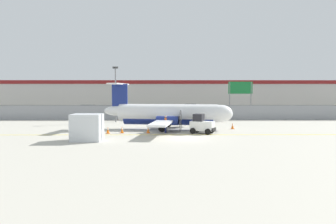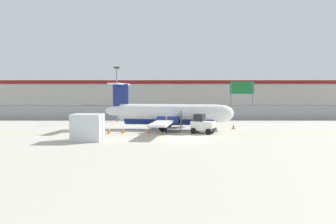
{
  "view_description": "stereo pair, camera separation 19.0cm",
  "coord_description": "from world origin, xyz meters",
  "px_view_note": "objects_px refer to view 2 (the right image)",
  "views": [
    {
      "loc": [
        -1.62,
        -28.36,
        4.06
      ],
      "look_at": [
        -1.32,
        7.33,
        1.8
      ],
      "focal_mm": 35.0,
      "sensor_mm": 36.0,
      "label": 1
    },
    {
      "loc": [
        -1.43,
        -28.36,
        4.06
      ],
      "look_at": [
        -1.32,
        7.33,
        1.8
      ],
      "focal_mm": 35.0,
      "sensor_mm": 36.0,
      "label": 2
    }
  ],
  "objects_px": {
    "traffic_cone_near_right": "(233,126)",
    "parked_car_1": "(109,111)",
    "parked_car_6": "(240,111)",
    "parked_car_3": "(163,110)",
    "apron_light_pole": "(116,89)",
    "traffic_cone_near_left": "(148,130)",
    "parked_car_7": "(272,111)",
    "highway_sign": "(241,91)",
    "baggage_tug": "(201,125)",
    "traffic_cone_far_right": "(108,130)",
    "cargo_container": "(87,127)",
    "commuter_airplane": "(170,114)",
    "parked_car_5": "(216,110)",
    "traffic_cone_far_left": "(122,130)",
    "parked_car_2": "(143,109)",
    "parked_car_0": "(88,109)",
    "parked_car_4": "(191,108)",
    "ground_crew_worker": "(165,123)"
  },
  "relations": [
    {
      "from": "traffic_cone_near_right",
      "to": "parked_car_1",
      "type": "xyz_separation_m",
      "value": [
        -16.39,
        17.08,
        0.58
      ]
    },
    {
      "from": "parked_car_6",
      "to": "parked_car_3",
      "type": "bearing_deg",
      "value": 179.29
    },
    {
      "from": "parked_car_6",
      "to": "apron_light_pole",
      "type": "bearing_deg",
      "value": -145.5
    },
    {
      "from": "traffic_cone_near_left",
      "to": "parked_car_7",
      "type": "relative_size",
      "value": 0.15
    },
    {
      "from": "parked_car_1",
      "to": "highway_sign",
      "type": "distance_m",
      "value": 20.86
    },
    {
      "from": "baggage_tug",
      "to": "traffic_cone_far_right",
      "type": "bearing_deg",
      "value": -155.52
    },
    {
      "from": "cargo_container",
      "to": "highway_sign",
      "type": "xyz_separation_m",
      "value": [
        17.63,
        21.9,
        3.04
      ]
    },
    {
      "from": "commuter_airplane",
      "to": "traffic_cone_near_left",
      "type": "height_order",
      "value": "commuter_airplane"
    },
    {
      "from": "apron_light_pole",
      "to": "parked_car_5",
      "type": "bearing_deg",
      "value": 39.4
    },
    {
      "from": "apron_light_pole",
      "to": "traffic_cone_far_right",
      "type": "bearing_deg",
      "value": -85.16
    },
    {
      "from": "cargo_container",
      "to": "traffic_cone_near_right",
      "type": "bearing_deg",
      "value": 32.77
    },
    {
      "from": "parked_car_6",
      "to": "highway_sign",
      "type": "distance_m",
      "value": 4.78
    },
    {
      "from": "traffic_cone_far_left",
      "to": "parked_car_7",
      "type": "xyz_separation_m",
      "value": [
        21.55,
        21.39,
        0.58
      ]
    },
    {
      "from": "traffic_cone_near_left",
      "to": "parked_car_7",
      "type": "bearing_deg",
      "value": 48.53
    },
    {
      "from": "parked_car_2",
      "to": "parked_car_5",
      "type": "relative_size",
      "value": 1.0
    },
    {
      "from": "parked_car_0",
      "to": "parked_car_2",
      "type": "distance_m",
      "value": 9.54
    },
    {
      "from": "baggage_tug",
      "to": "traffic_cone_near_left",
      "type": "bearing_deg",
      "value": -158.38
    },
    {
      "from": "parked_car_1",
      "to": "parked_car_4",
      "type": "relative_size",
      "value": 1.01
    },
    {
      "from": "highway_sign",
      "to": "parked_car_5",
      "type": "bearing_deg",
      "value": 112.43
    },
    {
      "from": "parked_car_4",
      "to": "parked_car_6",
      "type": "xyz_separation_m",
      "value": [
        7.12,
        -9.09,
        0.0
      ]
    },
    {
      "from": "traffic_cone_near_left",
      "to": "parked_car_4",
      "type": "xyz_separation_m",
      "value": [
        6.44,
        29.62,
        0.58
      ]
    },
    {
      "from": "parked_car_0",
      "to": "parked_car_3",
      "type": "xyz_separation_m",
      "value": [
        13.19,
        -3.13,
        0.0
      ]
    },
    {
      "from": "traffic_cone_far_right",
      "to": "parked_car_1",
      "type": "distance_m",
      "value": 21.15
    },
    {
      "from": "parked_car_7",
      "to": "traffic_cone_near_right",
      "type": "bearing_deg",
      "value": -119.29
    },
    {
      "from": "traffic_cone_far_right",
      "to": "highway_sign",
      "type": "relative_size",
      "value": 0.12
    },
    {
      "from": "parked_car_5",
      "to": "parked_car_6",
      "type": "height_order",
      "value": "same"
    },
    {
      "from": "parked_car_5",
      "to": "parked_car_7",
      "type": "xyz_separation_m",
      "value": [
        8.85,
        -2.15,
        0.0
      ]
    },
    {
      "from": "traffic_cone_near_right",
      "to": "parked_car_7",
      "type": "bearing_deg",
      "value": 60.83
    },
    {
      "from": "parked_car_7",
      "to": "parked_car_4",
      "type": "bearing_deg",
      "value": 147.01
    },
    {
      "from": "parked_car_0",
      "to": "parked_car_1",
      "type": "xyz_separation_m",
      "value": [
        4.54,
        -4.98,
        0.0
      ]
    },
    {
      "from": "parked_car_0",
      "to": "parked_car_6",
      "type": "bearing_deg",
      "value": 170.99
    },
    {
      "from": "parked_car_0",
      "to": "parked_car_1",
      "type": "height_order",
      "value": "same"
    },
    {
      "from": "parked_car_4",
      "to": "parked_car_6",
      "type": "relative_size",
      "value": 0.97
    },
    {
      "from": "cargo_container",
      "to": "traffic_cone_far_left",
      "type": "height_order",
      "value": "cargo_container"
    },
    {
      "from": "ground_crew_worker",
      "to": "parked_car_5",
      "type": "height_order",
      "value": "same"
    },
    {
      "from": "traffic_cone_near_right",
      "to": "traffic_cone_far_right",
      "type": "relative_size",
      "value": 1.0
    },
    {
      "from": "parked_car_7",
      "to": "parked_car_0",
      "type": "bearing_deg",
      "value": 172.47
    },
    {
      "from": "cargo_container",
      "to": "parked_car_4",
      "type": "xyz_separation_m",
      "value": [
        11.2,
        34.44,
        -0.21
      ]
    },
    {
      "from": "commuter_airplane",
      "to": "parked_car_5",
      "type": "bearing_deg",
      "value": 77.2
    },
    {
      "from": "parked_car_6",
      "to": "apron_light_pole",
      "type": "relative_size",
      "value": 0.6
    },
    {
      "from": "parked_car_6",
      "to": "parked_car_2",
      "type": "bearing_deg",
      "value": 168.71
    },
    {
      "from": "ground_crew_worker",
      "to": "parked_car_7",
      "type": "relative_size",
      "value": 0.4
    },
    {
      "from": "parked_car_0",
      "to": "parked_car_1",
      "type": "distance_m",
      "value": 6.74
    },
    {
      "from": "parked_car_4",
      "to": "apron_light_pole",
      "type": "relative_size",
      "value": 0.58
    },
    {
      "from": "commuter_airplane",
      "to": "ground_crew_worker",
      "type": "height_order",
      "value": "commuter_airplane"
    },
    {
      "from": "cargo_container",
      "to": "parked_car_6",
      "type": "relative_size",
      "value": 0.56
    },
    {
      "from": "cargo_container",
      "to": "highway_sign",
      "type": "relative_size",
      "value": 0.45
    },
    {
      "from": "baggage_tug",
      "to": "parked_car_1",
      "type": "height_order",
      "value": "baggage_tug"
    },
    {
      "from": "commuter_airplane",
      "to": "ground_crew_worker",
      "type": "bearing_deg",
      "value": -91.84
    },
    {
      "from": "ground_crew_worker",
      "to": "parked_car_2",
      "type": "relative_size",
      "value": 0.4
    }
  ]
}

